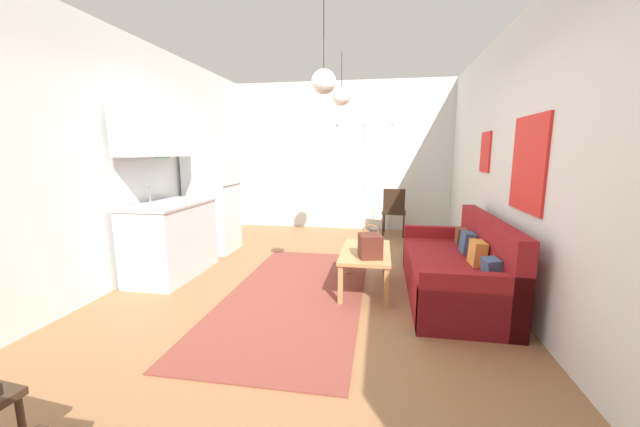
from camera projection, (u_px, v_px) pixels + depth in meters
ground_plane at (298, 309)px, 3.62m from camera, size 4.81×8.10×0.10m
wall_back at (342, 157)px, 7.06m from camera, size 4.41×0.13×2.86m
wall_right at (545, 163)px, 3.02m from camera, size 0.12×7.70×2.86m
wall_left at (96, 161)px, 3.73m from camera, size 0.12×7.70×2.86m
area_rug at (296, 294)px, 3.86m from camera, size 1.42×3.13×0.01m
couch at (459, 271)px, 3.80m from camera, size 0.87×1.95×0.85m
coffee_table at (366, 255)px, 3.97m from camera, size 0.53×1.02×0.44m
bamboo_vase at (373, 237)px, 4.16m from camera, size 0.09×0.09×0.42m
handbag at (370, 246)px, 3.69m from camera, size 0.27×0.31×0.34m
refrigerator at (213, 198)px, 5.46m from camera, size 0.66×0.65×1.65m
kitchen_counter at (168, 216)px, 4.36m from camera, size 0.64×1.21×2.03m
accent_chair at (394, 210)px, 6.48m from camera, size 0.44×0.43×0.88m
pendant_lamp_near at (324, 82)px, 3.18m from camera, size 0.22×0.22×0.84m
pendant_lamp_far at (341, 96)px, 4.94m from camera, size 0.26×0.26×0.71m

